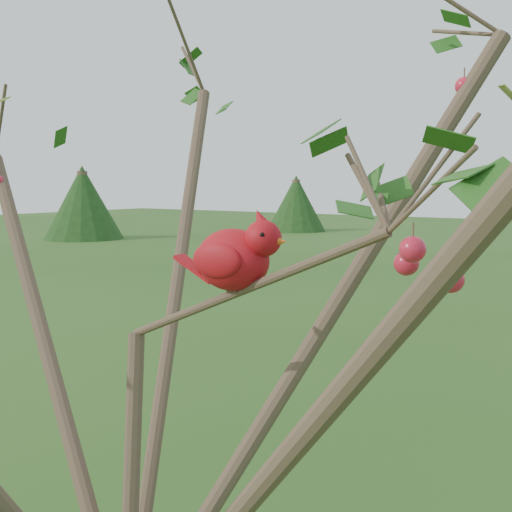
% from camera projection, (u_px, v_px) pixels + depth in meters
% --- Properties ---
extents(crabapple_tree, '(2.35, 2.05, 2.95)m').
position_uv_depth(crabapple_tree, '(116.00, 263.00, 1.23)').
color(crabapple_tree, '#483326').
rests_on(crabapple_tree, ground).
extents(cardinal, '(0.24, 0.13, 0.17)m').
position_uv_depth(cardinal, '(237.00, 257.00, 1.19)').
color(cardinal, red).
rests_on(cardinal, ground).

